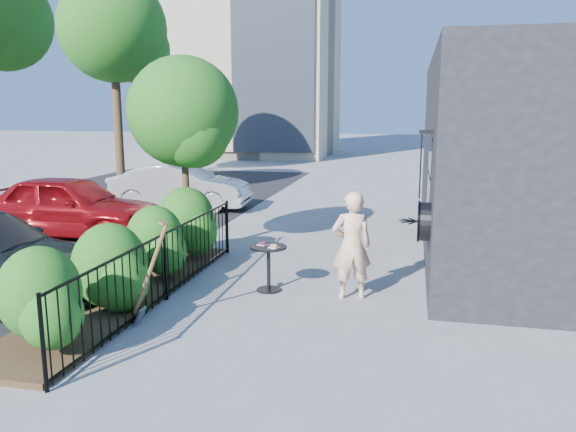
% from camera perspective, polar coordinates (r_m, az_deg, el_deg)
% --- Properties ---
extents(ground, '(120.00, 120.00, 0.00)m').
position_cam_1_polar(ground, '(8.63, -3.00, -9.20)').
color(ground, gray).
rests_on(ground, ground).
extents(fence, '(0.05, 6.05, 1.10)m').
position_cam_1_polar(fence, '(8.96, -12.35, -4.92)').
color(fence, black).
rests_on(fence, ground).
extents(planting_bed, '(1.30, 6.00, 0.08)m').
position_cam_1_polar(planting_bed, '(9.42, -16.12, -7.63)').
color(planting_bed, '#382616').
rests_on(planting_bed, ground).
extents(shrubs, '(1.10, 5.60, 1.24)m').
position_cam_1_polar(shrubs, '(9.28, -15.50, -3.64)').
color(shrubs, '#1B5B15').
rests_on(shrubs, ground).
extents(patio_tree, '(2.20, 2.20, 3.94)m').
position_cam_1_polar(patio_tree, '(11.46, -10.35, 9.70)').
color(patio_tree, '#3F2B19').
rests_on(patio_tree, ground).
extents(street, '(9.00, 30.00, 0.01)m').
position_cam_1_polar(street, '(14.49, -27.23, -2.13)').
color(street, black).
rests_on(street, ground).
extents(street_tree_far, '(4.40, 4.40, 8.28)m').
position_cam_1_polar(street_tree_far, '(25.09, -17.26, 17.16)').
color(street_tree_far, '#3F2B19').
rests_on(street_tree_far, ground).
extents(cafe_table, '(0.60, 0.60, 0.81)m').
position_cam_1_polar(cafe_table, '(9.21, -1.99, -4.49)').
color(cafe_table, black).
rests_on(cafe_table, ground).
extents(woman, '(0.71, 0.57, 1.71)m').
position_cam_1_polar(woman, '(8.83, 6.48, -3.00)').
color(woman, beige).
rests_on(woman, ground).
extents(shovel, '(0.57, 0.20, 1.53)m').
position_cam_1_polar(shovel, '(7.92, -14.00, -6.27)').
color(shovel, brown).
rests_on(shovel, ground).
extents(car_red, '(4.30, 1.81, 1.45)m').
position_cam_1_polar(car_red, '(14.06, -21.24, 0.98)').
color(car_red, maroon).
rests_on(car_red, ground).
extents(car_silver, '(4.19, 1.70, 1.35)m').
position_cam_1_polar(car_silver, '(17.04, -10.88, 2.96)').
color(car_silver, '#A8A8AD').
rests_on(car_silver, ground).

